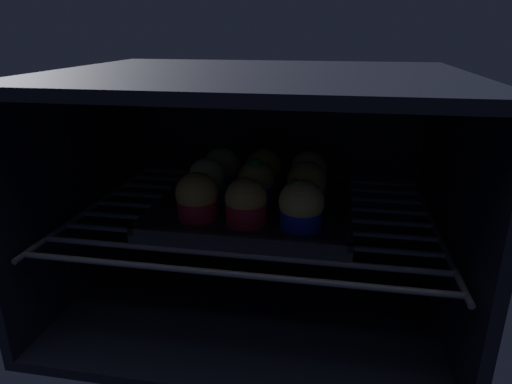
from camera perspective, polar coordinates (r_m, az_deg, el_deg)
name	(u,v)px	position (r cm, az deg, el deg)	size (l,w,h in cm)	color
oven_cavity	(260,185)	(74.25, 0.53, 0.94)	(59.00, 47.00, 37.00)	black
oven_rack	(256,213)	(71.54, -0.06, -2.73)	(54.80, 42.00, 0.80)	#444756
baking_tray	(256,206)	(71.52, 0.00, -1.79)	(29.54, 29.54, 2.20)	black
muffin_row0_col0	(197,197)	(65.31, -7.46, -0.69)	(6.15, 6.15, 6.88)	red
muffin_row0_col1	(247,203)	(63.04, -1.20, -1.39)	(5.93, 5.93, 6.67)	red
muffin_row0_col2	(301,206)	(62.01, 5.72, -1.73)	(6.29, 6.29, 6.92)	#1928B7
muffin_row1_col0	(207,181)	(72.04, -6.19, 1.38)	(5.79, 5.79, 6.95)	#0C8C84
muffin_row1_col1	(254,183)	(70.29, -0.21, 1.12)	(5.79, 5.79, 7.54)	#1928B7
muffin_row1_col2	(307,186)	(69.28, 6.41, 0.76)	(6.04, 6.04, 7.24)	#0C8C84
muffin_row2_col0	(222,169)	(78.67, -4.33, 2.97)	(6.22, 6.22, 6.77)	#1928B7
muffin_row2_col1	(263,171)	(77.23, 0.84, 2.69)	(6.16, 6.16, 6.85)	#7A238C
muffin_row2_col2	(309,173)	(76.26, 6.66, 2.37)	(6.00, 6.00, 6.90)	#7A238C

